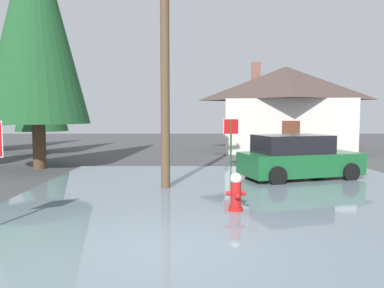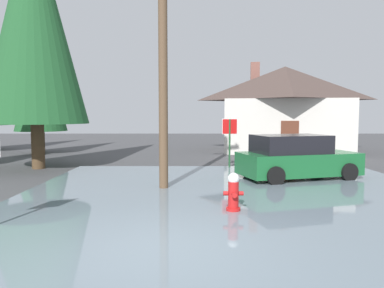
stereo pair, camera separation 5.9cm
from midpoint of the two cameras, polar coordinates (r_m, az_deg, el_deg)
name	(u,v)px [view 2 (the right image)]	position (r m, az deg, el deg)	size (l,w,h in m)	color
ground_plane	(159,254)	(6.54, -4.93, -16.68)	(80.00, 80.00, 0.10)	#424244
flood_puddle	(240,204)	(9.63, 7.68, -9.29)	(12.49, 13.80, 0.04)	slate
fire_hydrant	(234,193)	(8.81, 6.74, -7.61)	(0.48, 0.41, 0.95)	red
utility_pole	(163,32)	(11.61, -4.37, 17.04)	(1.60, 0.28, 9.31)	brown
stop_sign_far	(230,133)	(15.99, 6.07, 1.68)	(0.67, 0.11, 2.16)	#1E4C28
house	(285,107)	(24.35, 14.36, 5.56)	(8.79, 7.10, 5.85)	beige
parked_car	(296,158)	(13.77, 16.12, -2.11)	(4.57, 2.97, 1.61)	#195B2D
pine_tree_tall_left	(34,18)	(17.55, -23.34, 17.60)	(4.35, 4.35, 10.87)	#4C3823
pine_tree_far_center	(40,79)	(23.98, -22.58, 9.33)	(3.04, 3.04, 7.59)	#4C3823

